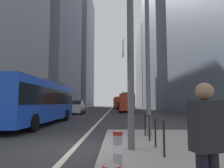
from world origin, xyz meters
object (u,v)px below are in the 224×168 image
Objects in this scene: city_bus_red_receding at (126,102)px; pedestrian_waiting at (207,142)px; street_lamp_post at (147,24)px; car_receding_near at (121,106)px; traffic_signal_gantry at (57,27)px; car_oncoming_mid at (77,107)px; car_receding_far at (124,106)px; bollard_left at (118,152)px; city_bus_blue_oncoming at (39,100)px; city_bus_red_distant at (118,102)px.

pedestrian_waiting is at bearing -91.10° from city_bus_red_receding.
car_receding_near is at bearing 90.60° from street_lamp_post.
car_receding_near is at bearing 85.80° from traffic_signal_gantry.
car_oncoming_mid is at bearing 99.49° from traffic_signal_gantry.
car_receding_far is 39.66m from street_lamp_post.
car_oncoming_mid is 1.00× the size of car_receding_far.
bollard_left is (-1.42, -5.05, -4.63)m from street_lamp_post.
car_receding_near is (-0.78, 9.93, -0.85)m from city_bus_red_receding.
street_lamp_post is at bearing -90.43° from car_receding_far.
street_lamp_post is (3.43, 2.61, 1.12)m from traffic_signal_gantry.
street_lamp_post is at bearing -38.47° from city_bus_blue_oncoming.
pedestrian_waiting is at bearing -89.44° from city_bus_red_distant.
traffic_signal_gantry is 7.98× the size of bollard_left.
city_bus_red_receding is 2.69× the size of car_oncoming_mid.
city_bus_red_distant is at bearing 89.43° from bollard_left.
traffic_signal_gantry is at bearing -142.67° from street_lamp_post.
city_bus_blue_oncoming is 0.96× the size of city_bus_red_receding.
city_bus_blue_oncoming is 45.97m from city_bus_red_distant.
car_receding_near is 41.43m from traffic_signal_gantry.
car_receding_near is (6.74, 19.00, -0.00)m from car_oncoming_mid.
bollard_left is at bearing -93.05° from city_bus_red_receding.
car_receding_far is (7.44, 19.84, 0.00)m from car_oncoming_mid.
street_lamp_post reaches higher than car_receding_near.
car_oncoming_mid reaches higher than bollard_left.
car_oncoming_mid is at bearing -101.21° from city_bus_red_distant.
city_bus_red_distant is at bearing 95.57° from car_receding_far.
city_bus_red_receding reaches higher than car_oncoming_mid.
bollard_left is (-1.72, -44.47, -0.34)m from car_receding_far.
bollard_left is at bearing -90.57° from city_bus_red_distant.
car_receding_far is at bearing 77.36° from city_bus_blue_oncoming.
car_oncoming_mid is 0.60× the size of traffic_signal_gantry.
city_bus_red_receding is 2.78× the size of car_receding_near.
bollard_left is (5.72, -24.63, -0.34)m from car_oncoming_mid.
city_bus_blue_oncoming reaches higher than car_receding_near.
street_lamp_post is at bearing -90.76° from city_bus_red_receding.
traffic_signal_gantry reaches higher than pedestrian_waiting.
city_bus_red_distant is 51.40m from street_lamp_post.
pedestrian_waiting is (0.56, -57.73, -0.73)m from city_bus_red_distant.
car_receding_far is (0.70, 0.84, 0.00)m from car_receding_near.
traffic_signal_gantry reaches higher than car_receding_far.
city_bus_blue_oncoming and city_bus_red_receding have the same top height.
city_bus_red_receding is 1.63× the size of traffic_signal_gantry.
street_lamp_post is at bearing 87.37° from pedestrian_waiting.
traffic_signal_gantry is 5.82m from pedestrian_waiting.
city_bus_red_receding reaches higher than car_receding_far.
traffic_signal_gantry is 4.72m from bollard_left.
bollard_left is at bearing -92.21° from car_receding_far.
pedestrian_waiting is (3.13, -3.84, -3.06)m from traffic_signal_gantry.
street_lamp_post is 7.00m from bollard_left.
city_bus_blue_oncoming is at bearing -90.46° from car_oncoming_mid.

